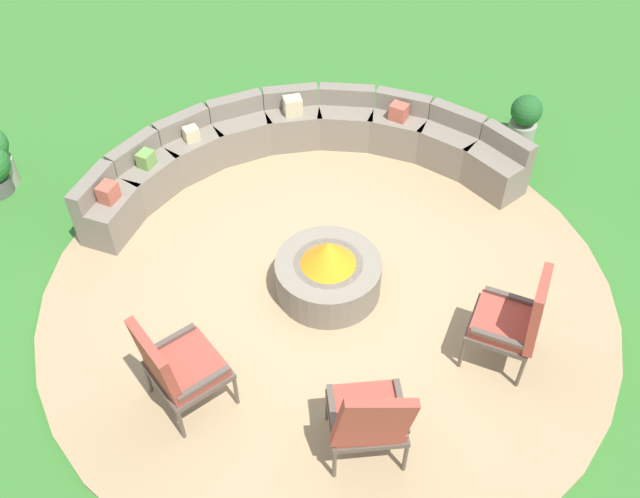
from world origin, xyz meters
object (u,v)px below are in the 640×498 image
Objects in this scene: fire_pit at (328,272)px; potted_plant_0 at (525,118)px; lounge_chair_front_right at (369,418)px; lounge_chair_back_left at (516,319)px; curved_stone_bench at (298,149)px; lounge_chair_front_left at (176,366)px.

fire_pit is 3.56m from potted_plant_0.
lounge_chair_front_right is 1.64m from lounge_chair_back_left.
potted_plant_0 is (2.83, -0.54, -0.02)m from curved_stone_bench.
lounge_chair_back_left reaches higher than lounge_chair_front_right.
fire_pit is at bearing 93.77° from lounge_chair_front_right.
lounge_chair_front_right is (-0.45, -1.77, 0.30)m from fire_pit.
fire_pit is 1.96m from curved_stone_bench.
curved_stone_bench is 4.45× the size of lounge_chair_back_left.
fire_pit is 0.99× the size of lounge_chair_front_left.
lounge_chair_front_right reaches higher than lounge_chair_front_left.
curved_stone_bench reaches higher than fire_pit.
curved_stone_bench is 3.40m from lounge_chair_back_left.
lounge_chair_back_left reaches higher than lounge_chair_front_left.
lounge_chair_front_right is 1.71× the size of potted_plant_0.
potted_plant_0 is (3.29, 1.36, 0.02)m from fire_pit.
lounge_chair_back_left is at bearing -50.79° from fire_pit.
fire_pit is at bearing 98.13° from lounge_chair_front_left.
lounge_chair_back_left reaches higher than potted_plant_0.
lounge_chair_front_left is at bearing 157.13° from lounge_chair_front_right.
lounge_chair_front_right is at bearing -140.13° from potted_plant_0.
lounge_chair_back_left is at bearing -78.28° from curved_stone_bench.
lounge_chair_back_left is (2.84, -0.72, 0.01)m from lounge_chair_front_left.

